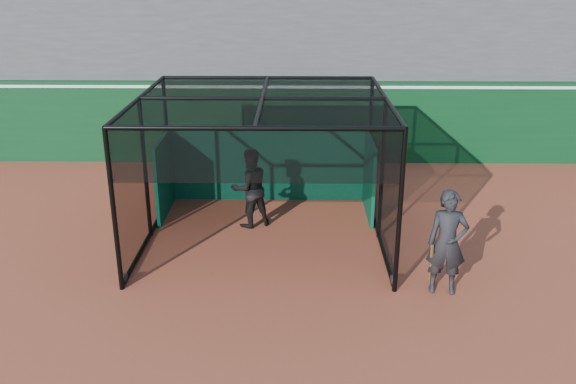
{
  "coord_description": "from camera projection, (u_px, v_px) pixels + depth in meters",
  "views": [
    {
      "loc": [
        0.39,
        -9.65,
        5.81
      ],
      "look_at": [
        0.22,
        2.0,
        1.4
      ],
      "focal_mm": 38.0,
      "sensor_mm": 36.0,
      "label": 1
    }
  ],
  "objects": [
    {
      "name": "grandstand",
      "position": [
        286.0,
        3.0,
        20.98
      ],
      "size": [
        50.0,
        7.85,
        8.95
      ],
      "color": "#4C4C4F",
      "rests_on": "ground"
    },
    {
      "name": "on_deck_player",
      "position": [
        447.0,
        243.0,
        11.13
      ],
      "size": [
        0.78,
        0.56,
        2.01
      ],
      "color": "black",
      "rests_on": "ground"
    },
    {
      "name": "batting_cage",
      "position": [
        263.0,
        170.0,
        13.24
      ],
      "size": [
        5.25,
        4.94,
        3.15
      ],
      "color": "black",
      "rests_on": "ground"
    },
    {
      "name": "ground",
      "position": [
        274.0,
        303.0,
        11.09
      ],
      "size": [
        120.0,
        120.0,
        0.0
      ],
      "primitive_type": "plane",
      "color": "#97432C",
      "rests_on": "ground"
    },
    {
      "name": "outfield_wall",
      "position": [
        284.0,
        120.0,
        18.58
      ],
      "size": [
        50.0,
        0.5,
        2.5
      ],
      "color": "#0A3718",
      "rests_on": "ground"
    },
    {
      "name": "batter",
      "position": [
        250.0,
        188.0,
        14.02
      ],
      "size": [
        1.13,
        1.04,
        1.87
      ],
      "primitive_type": "imported",
      "rotation": [
        0.0,
        0.0,
        3.61
      ],
      "color": "black",
      "rests_on": "ground"
    }
  ]
}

